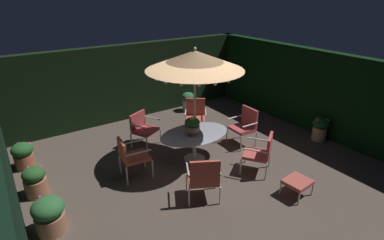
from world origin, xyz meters
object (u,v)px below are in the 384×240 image
(patio_dining_table, at_px, (195,137))
(patio_chair_east, at_px, (245,124))
(patio_chair_south, at_px, (143,127))
(potted_plant_left_near, at_px, (49,215))
(patio_chair_southeast, at_px, (196,114))
(potted_plant_front_corner, at_px, (320,128))
(patio_chair_southwest, at_px, (131,155))
(potted_plant_back_right, at_px, (188,101))
(patio_chair_north, at_px, (204,177))
(potted_plant_right_far, at_px, (35,181))
(centerpiece_planter, at_px, (192,125))
(patio_umbrella, at_px, (195,60))
(ottoman_footrest, at_px, (298,182))
(potted_plant_back_left, at_px, (23,155))
(patio_chair_northeast, at_px, (261,151))

(patio_dining_table, distance_m, patio_chair_east, 1.63)
(patio_chair_south, distance_m, potted_plant_left_near, 3.49)
(patio_chair_southeast, height_order, potted_plant_front_corner, patio_chair_southeast)
(patio_chair_southwest, relative_size, potted_plant_back_right, 1.45)
(patio_chair_north, bearing_deg, potted_plant_left_near, 163.13)
(patio_chair_north, distance_m, patio_chair_southeast, 3.26)
(potted_plant_right_far, height_order, potted_plant_back_right, potted_plant_back_right)
(centerpiece_planter, height_order, potted_plant_front_corner, centerpiece_planter)
(patio_umbrella, bearing_deg, patio_chair_southeast, 54.39)
(patio_chair_east, xyz_separation_m, patio_chair_southeast, (-0.68, 1.40, -0.02))
(patio_chair_east, height_order, potted_plant_left_near, patio_chair_east)
(patio_chair_south, relative_size, ottoman_footrest, 1.64)
(patio_chair_south, distance_m, patio_chair_southwest, 1.58)
(potted_plant_back_right, bearing_deg, potted_plant_back_left, -170.20)
(patio_umbrella, distance_m, potted_plant_back_left, 4.66)
(patio_umbrella, height_order, potted_plant_back_left, patio_umbrella)
(patio_dining_table, height_order, potted_plant_back_right, patio_dining_table)
(potted_plant_back_right, bearing_deg, patio_chair_south, -149.24)
(potted_plant_left_near, bearing_deg, patio_dining_table, 9.85)
(patio_umbrella, xyz_separation_m, patio_chair_east, (1.63, -0.07, -1.93))
(patio_chair_north, height_order, patio_chair_southeast, patio_chair_north)
(patio_chair_northeast, distance_m, patio_chair_southwest, 2.97)
(patio_chair_east, bearing_deg, potted_plant_front_corner, -28.29)
(potted_plant_front_corner, bearing_deg, potted_plant_left_near, 176.01)
(potted_plant_front_corner, bearing_deg, patio_umbrella, 162.78)
(patio_chair_southeast, relative_size, potted_plant_right_far, 1.53)
(patio_chair_south, distance_m, potted_plant_back_left, 2.94)
(patio_dining_table, height_order, ottoman_footrest, patio_dining_table)
(patio_chair_south, bearing_deg, patio_chair_southeast, -4.40)
(patio_umbrella, height_order, patio_chair_northeast, patio_umbrella)
(centerpiece_planter, xyz_separation_m, ottoman_footrest, (1.04, -2.34, -0.70))
(potted_plant_back_right, relative_size, potted_plant_left_near, 0.96)
(patio_dining_table, height_order, patio_umbrella, patio_umbrella)
(patio_chair_north, relative_size, patio_chair_northeast, 1.04)
(ottoman_footrest, bearing_deg, patio_chair_southwest, 135.00)
(patio_chair_southwest, relative_size, potted_plant_right_far, 1.46)
(patio_dining_table, xyz_separation_m, patio_umbrella, (-0.00, 0.00, 1.91))
(patio_chair_northeast, height_order, ottoman_footrest, patio_chair_northeast)
(patio_chair_northeast, bearing_deg, potted_plant_front_corner, 5.04)
(patio_umbrella, bearing_deg, patio_chair_southwest, 174.17)
(patio_umbrella, xyz_separation_m, potted_plant_front_corner, (3.56, -1.10, -2.16))
(potted_plant_left_near, bearing_deg, patio_chair_east, 6.04)
(potted_plant_left_near, bearing_deg, potted_plant_back_left, 91.96)
(patio_chair_southwest, bearing_deg, potted_plant_left_near, -157.73)
(patio_chair_north, height_order, potted_plant_left_near, patio_chair_north)
(patio_chair_southwest, relative_size, potted_plant_back_left, 1.48)
(patio_chair_east, relative_size, potted_plant_back_left, 1.58)
(patio_chair_east, distance_m, patio_chair_south, 2.80)
(patio_chair_south, height_order, potted_plant_back_right, patio_chair_south)
(patio_chair_southeast, relative_size, patio_chair_southwest, 1.05)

